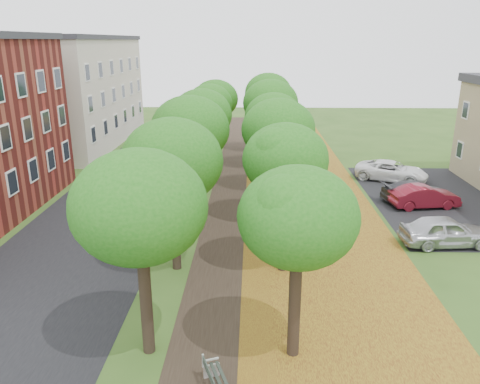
# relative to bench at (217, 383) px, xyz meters

# --- Properties ---
(ground) EXTENTS (120.00, 120.00, 0.00)m
(ground) POSITION_rel_bench_xyz_m (-0.24, 2.02, -0.45)
(ground) COLOR #2D4C19
(ground) RESTS_ON ground
(street_asphalt) EXTENTS (8.00, 70.00, 0.01)m
(street_asphalt) POSITION_rel_bench_xyz_m (-7.74, 17.02, -0.44)
(street_asphalt) COLOR black
(street_asphalt) RESTS_ON ground
(footpath) EXTENTS (3.20, 70.00, 0.01)m
(footpath) POSITION_rel_bench_xyz_m (-0.24, 17.02, -0.44)
(footpath) COLOR black
(footpath) RESTS_ON ground
(leaf_verge) EXTENTS (7.50, 70.00, 0.01)m
(leaf_verge) POSITION_rel_bench_xyz_m (4.76, 17.02, -0.44)
(leaf_verge) COLOR #A0861D
(leaf_verge) RESTS_ON ground
(parking_lot) EXTENTS (9.00, 16.00, 0.01)m
(parking_lot) POSITION_rel_bench_xyz_m (13.26, 18.02, -0.44)
(parking_lot) COLOR black
(parking_lot) RESTS_ON ground
(tree_row_west) EXTENTS (3.99, 33.99, 6.68)m
(tree_row_west) POSITION_rel_bench_xyz_m (-2.44, 17.02, 4.51)
(tree_row_west) COLOR black
(tree_row_west) RESTS_ON ground
(tree_row_east) EXTENTS (3.99, 33.99, 6.68)m
(tree_row_east) POSITION_rel_bench_xyz_m (2.36, 17.02, 4.51)
(tree_row_east) COLOR black
(tree_row_east) RESTS_ON ground
(building_cream) EXTENTS (10.30, 20.30, 10.40)m
(building_cream) POSITION_rel_bench_xyz_m (-17.24, 35.02, 4.76)
(building_cream) COLOR beige
(building_cream) RESTS_ON ground
(bench) EXTENTS (1.12, 1.89, 0.86)m
(bench) POSITION_rel_bench_xyz_m (0.00, 0.00, 0.00)
(bench) COLOR #262F27
(bench) RESTS_ON ground
(car_silver) EXTENTS (4.64, 2.18, 1.53)m
(car_silver) POSITION_rel_bench_xyz_m (10.76, 10.89, 0.32)
(car_silver) COLOR silver
(car_silver) RESTS_ON ground
(car_red) EXTENTS (4.41, 2.09, 1.40)m
(car_red) POSITION_rel_bench_xyz_m (11.66, 16.61, 0.25)
(car_red) COLOR maroon
(car_red) RESTS_ON ground
(car_grey) EXTENTS (4.71, 2.50, 1.30)m
(car_grey) POSITION_rel_bench_xyz_m (11.54, 17.74, 0.20)
(car_grey) COLOR #2F2F34
(car_grey) RESTS_ON ground
(car_white) EXTENTS (5.68, 4.28, 1.43)m
(car_white) POSITION_rel_bench_xyz_m (11.29, 22.53, 0.27)
(car_white) COLOR white
(car_white) RESTS_ON ground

